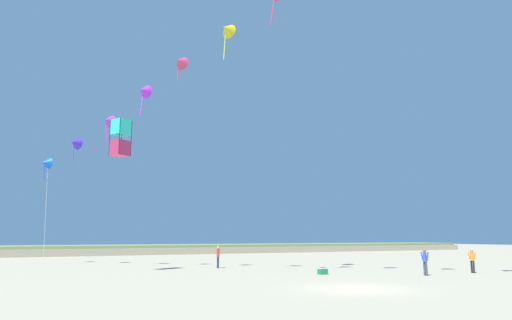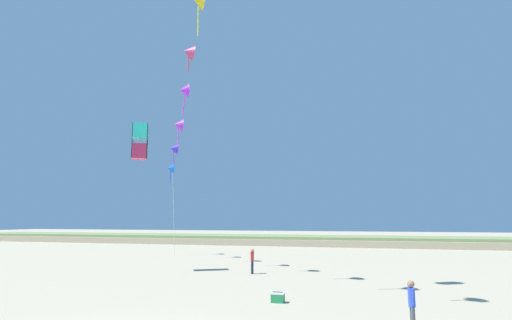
% 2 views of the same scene
% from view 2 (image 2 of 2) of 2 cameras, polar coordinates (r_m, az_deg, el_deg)
% --- Properties ---
extents(dune_ridge, '(120.00, 11.33, 1.27)m').
position_cam_2_polar(dune_ridge, '(60.55, 8.91, -11.27)').
color(dune_ridge, tan).
rests_on(dune_ridge, ground).
extents(person_near_right, '(0.23, 0.59, 1.67)m').
position_cam_2_polar(person_near_right, '(14.58, 21.38, -18.47)').
color(person_near_right, '#474C56').
rests_on(person_near_right, ground).
extents(person_mid_center, '(0.23, 0.59, 1.69)m').
position_cam_2_polar(person_mid_center, '(27.95, -0.54, -13.97)').
color(person_mid_center, '#282D4C').
rests_on(person_mid_center, ground).
extents(kite_banner_string, '(21.87, 34.92, 25.73)m').
position_cam_2_polar(kite_banner_string, '(26.98, -8.55, 21.40)').
color(kite_banner_string, blue).
extents(large_kite_low_lead, '(1.45, 1.45, 2.60)m').
position_cam_2_polar(large_kite_low_lead, '(30.36, -16.26, 2.56)').
color(large_kite_low_lead, '#C52C5B').
extents(beach_cooler, '(0.58, 0.41, 0.46)m').
position_cam_2_polar(beach_cooler, '(18.71, 3.13, -19.03)').
color(beach_cooler, '#23844C').
rests_on(beach_cooler, ground).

